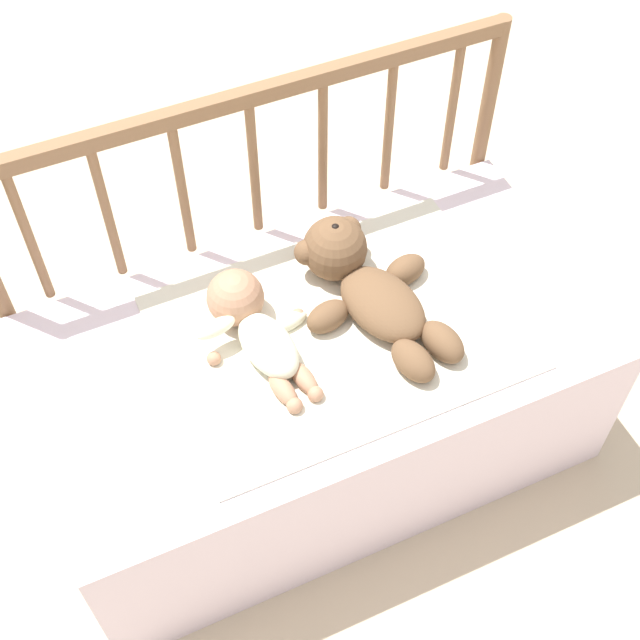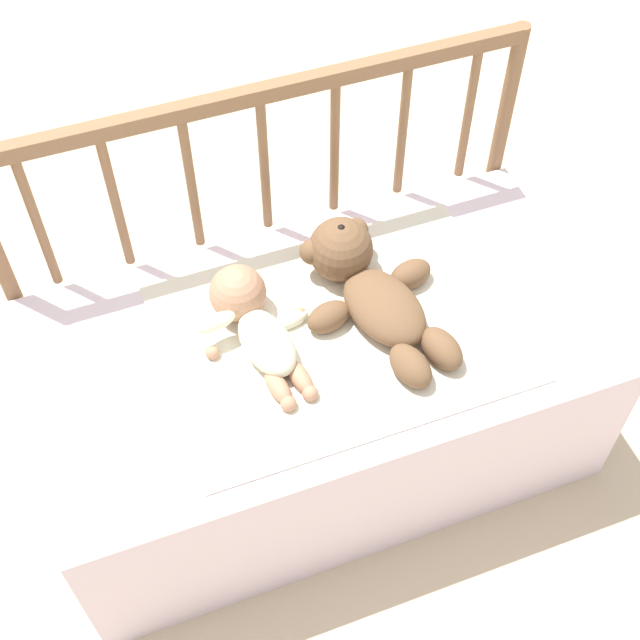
{
  "view_description": "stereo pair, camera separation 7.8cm",
  "coord_description": "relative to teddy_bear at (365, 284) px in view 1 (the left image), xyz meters",
  "views": [
    {
      "loc": [
        -0.47,
        -1.04,
        2.0
      ],
      "look_at": [
        0.0,
        -0.0,
        0.51
      ],
      "focal_mm": 50.0,
      "sensor_mm": 36.0,
      "label": 1
    },
    {
      "loc": [
        -0.4,
        -1.07,
        2.0
      ],
      "look_at": [
        0.0,
        -0.0,
        0.51
      ],
      "focal_mm": 50.0,
      "sensor_mm": 36.0,
      "label": 2
    }
  ],
  "objects": [
    {
      "name": "ground_plane",
      "position": [
        -0.13,
        -0.05,
        -0.5
      ],
      "size": [
        12.0,
        12.0,
        0.0
      ],
      "primitive_type": "plane",
      "color": "#C6B293"
    },
    {
      "name": "crib_mattress",
      "position": [
        -0.13,
        -0.05,
        -0.28
      ],
      "size": [
        1.25,
        0.67,
        0.45
      ],
      "color": "silver",
      "rests_on": "ground_plane"
    },
    {
      "name": "crib_rail",
      "position": [
        -0.13,
        0.3,
        0.09
      ],
      "size": [
        1.25,
        0.04,
        0.85
      ],
      "color": "brown",
      "rests_on": "ground_plane"
    },
    {
      "name": "blanket",
      "position": [
        -0.09,
        -0.06,
        -0.05
      ],
      "size": [
        0.76,
        0.55,
        0.01
      ],
      "color": "silver",
      "rests_on": "crib_mattress"
    },
    {
      "name": "teddy_bear",
      "position": [
        0.0,
        0.0,
        0.0
      ],
      "size": [
        0.33,
        0.46,
        0.15
      ],
      "color": "brown",
      "rests_on": "crib_mattress"
    },
    {
      "name": "baby",
      "position": [
        -0.26,
        -0.0,
        -0.01
      ],
      "size": [
        0.26,
        0.36,
        0.13
      ],
      "color": "#EAEACC",
      "rests_on": "crib_mattress"
    }
  ]
}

